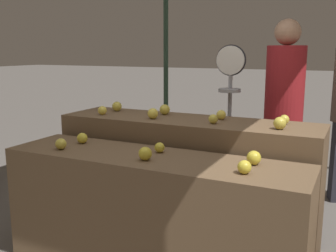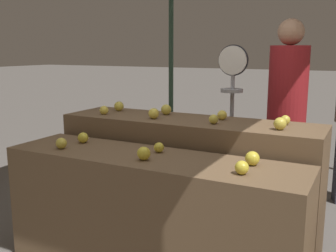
# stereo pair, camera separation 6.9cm
# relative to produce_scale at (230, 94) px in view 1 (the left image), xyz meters

# --- Properties ---
(display_counter_front) EXTENTS (2.07, 0.55, 0.85)m
(display_counter_front) POSITION_rel_produce_scale_xyz_m (-0.15, -1.22, -0.73)
(display_counter_front) COLOR brown
(display_counter_front) RESTS_ON ground_plane
(display_counter_back) EXTENTS (2.07, 0.55, 1.00)m
(display_counter_back) POSITION_rel_produce_scale_xyz_m (-0.15, -0.62, -0.65)
(display_counter_back) COLOR brown
(display_counter_back) RESTS_ON ground_plane
(apple_front_0) EXTENTS (0.08, 0.08, 0.08)m
(apple_front_0) POSITION_rel_produce_scale_xyz_m (-0.81, -1.33, -0.26)
(apple_front_0) COLOR gold
(apple_front_0) RESTS_ON display_counter_front
(apple_front_1) EXTENTS (0.09, 0.09, 0.09)m
(apple_front_1) POSITION_rel_produce_scale_xyz_m (-0.14, -1.31, -0.26)
(apple_front_1) COLOR gold
(apple_front_1) RESTS_ON display_counter_front
(apple_front_2) EXTENTS (0.08, 0.08, 0.08)m
(apple_front_2) POSITION_rel_produce_scale_xyz_m (0.50, -1.31, -0.26)
(apple_front_2) COLOR gold
(apple_front_2) RESTS_ON display_counter_front
(apple_front_3) EXTENTS (0.08, 0.08, 0.08)m
(apple_front_3) POSITION_rel_produce_scale_xyz_m (-0.79, -1.12, -0.26)
(apple_front_3) COLOR gold
(apple_front_3) RESTS_ON display_counter_front
(apple_front_4) EXTENTS (0.07, 0.07, 0.07)m
(apple_front_4) POSITION_rel_produce_scale_xyz_m (-0.15, -1.10, -0.27)
(apple_front_4) COLOR gold
(apple_front_4) RESTS_ON display_counter_front
(apple_front_5) EXTENTS (0.09, 0.09, 0.09)m
(apple_front_5) POSITION_rel_produce_scale_xyz_m (0.51, -1.11, -0.26)
(apple_front_5) COLOR gold
(apple_front_5) RESTS_ON display_counter_front
(apple_back_0) EXTENTS (0.07, 0.07, 0.07)m
(apple_back_0) POSITION_rel_produce_scale_xyz_m (-0.88, -0.73, -0.11)
(apple_back_0) COLOR yellow
(apple_back_0) RESTS_ON display_counter_back
(apple_back_1) EXTENTS (0.08, 0.08, 0.08)m
(apple_back_1) POSITION_rel_produce_scale_xyz_m (-0.40, -0.72, -0.11)
(apple_back_1) COLOR yellow
(apple_back_1) RESTS_ON display_counter_back
(apple_back_2) EXTENTS (0.07, 0.07, 0.07)m
(apple_back_2) POSITION_rel_produce_scale_xyz_m (0.10, -0.71, -0.11)
(apple_back_2) COLOR gold
(apple_back_2) RESTS_ON display_counter_back
(apple_back_3) EXTENTS (0.09, 0.09, 0.09)m
(apple_back_3) POSITION_rel_produce_scale_xyz_m (0.58, -0.71, -0.11)
(apple_back_3) COLOR gold
(apple_back_3) RESTS_ON display_counter_back
(apple_back_4) EXTENTS (0.09, 0.09, 0.09)m
(apple_back_4) POSITION_rel_produce_scale_xyz_m (-0.88, -0.51, -0.11)
(apple_back_4) COLOR gold
(apple_back_4) RESTS_ON display_counter_back
(apple_back_5) EXTENTS (0.09, 0.09, 0.09)m
(apple_back_5) POSITION_rel_produce_scale_xyz_m (-0.41, -0.50, -0.11)
(apple_back_5) COLOR gold
(apple_back_5) RESTS_ON display_counter_back
(apple_back_6) EXTENTS (0.08, 0.08, 0.08)m
(apple_back_6) POSITION_rel_produce_scale_xyz_m (0.10, -0.52, -0.11)
(apple_back_6) COLOR yellow
(apple_back_6) RESTS_ON display_counter_back
(apple_back_7) EXTENTS (0.07, 0.07, 0.07)m
(apple_back_7) POSITION_rel_produce_scale_xyz_m (0.57, -0.51, -0.11)
(apple_back_7) COLOR gold
(apple_back_7) RESTS_ON display_counter_back
(produce_scale) EXTENTS (0.27, 0.20, 1.58)m
(produce_scale) POSITION_rel_produce_scale_xyz_m (0.00, 0.00, 0.00)
(produce_scale) COLOR #99999E
(produce_scale) RESTS_ON ground_plane
(person_vendor_at_scale) EXTENTS (0.41, 0.41, 1.82)m
(person_vendor_at_scale) POSITION_rel_produce_scale_xyz_m (0.42, 0.34, -0.09)
(person_vendor_at_scale) COLOR #2D2D38
(person_vendor_at_scale) RESTS_ON ground_plane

